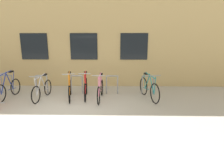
{
  "coord_description": "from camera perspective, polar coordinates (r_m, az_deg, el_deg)",
  "views": [
    {
      "loc": [
        1.53,
        -5.1,
        2.18
      ],
      "look_at": [
        1.38,
        1.6,
        0.75
      ],
      "focal_mm": 27.38,
      "sensor_mm": 36.0,
      "label": 1
    }
  ],
  "objects": [
    {
      "name": "bike_rack",
      "position": [
        7.39,
        -11.69,
        -1.55
      ],
      "size": [
        6.52,
        0.05,
        0.8
      ],
      "color": "gray",
      "rests_on": "ground"
    },
    {
      "name": "ground_plane",
      "position": [
        5.75,
        -14.52,
        -10.64
      ],
      "size": [
        42.0,
        42.0,
        0.0
      ],
      "primitive_type": "plane",
      "color": "#B2ADA0"
    },
    {
      "name": "bicycle_red",
      "position": [
        6.86,
        -8.79,
        -3.24
      ],
      "size": [
        0.44,
        1.68,
        1.07
      ],
      "color": "black",
      "rests_on": "ground"
    },
    {
      "name": "bicycle_teal",
      "position": [
        6.8,
        12.17,
        -3.43
      ],
      "size": [
        0.55,
        1.77,
        1.03
      ],
      "color": "black",
      "rests_on": "ground"
    },
    {
      "name": "bicycle_blue",
      "position": [
        7.84,
        -31.34,
        -3.0
      ],
      "size": [
        0.44,
        1.68,
        1.11
      ],
      "color": "black",
      "rests_on": "ground"
    },
    {
      "name": "bicycle_pink",
      "position": [
        6.59,
        -3.91,
        -3.91
      ],
      "size": [
        0.44,
        1.77,
        1.05
      ],
      "color": "black",
      "rests_on": "ground"
    },
    {
      "name": "bicycle_orange",
      "position": [
        6.87,
        -13.91,
        -3.58
      ],
      "size": [
        0.51,
        1.62,
        1.08
      ],
      "color": "black",
      "rests_on": "ground"
    },
    {
      "name": "storefront_building",
      "position": [
        11.73,
        -6.55,
        16.62
      ],
      "size": [
        28.0,
        6.61,
        6.28
      ],
      "color": "tan",
      "rests_on": "ground"
    },
    {
      "name": "bicycle_silver",
      "position": [
        7.17,
        -22.25,
        -3.55
      ],
      "size": [
        0.44,
        1.68,
        1.0
      ],
      "color": "black",
      "rests_on": "ground"
    }
  ]
}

